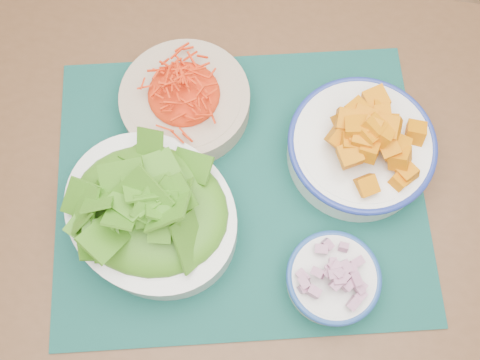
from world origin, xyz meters
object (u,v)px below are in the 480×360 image
at_px(carrot_bowl, 185,98).
at_px(onion_bowl, 333,278).
at_px(table, 272,199).
at_px(squash_bowl, 362,143).
at_px(placemat, 240,186).
at_px(lettuce_bowl, 150,210).

distance_m(carrot_bowl, onion_bowl, 0.37).
xyz_separation_m(table, squash_bowl, (0.12, 0.08, 0.15)).
height_order(table, placemat, placemat).
xyz_separation_m(table, carrot_bowl, (-0.18, 0.08, 0.14)).
height_order(table, onion_bowl, onion_bowl).
bearing_deg(placemat, onion_bowl, -51.84).
distance_m(table, placemat, 0.11).
bearing_deg(table, lettuce_bowl, -150.37).
height_order(carrot_bowl, onion_bowl, carrot_bowl).
relative_size(placemat, carrot_bowl, 2.45).
bearing_deg(table, squash_bowl, 28.87).
bearing_deg(placemat, squash_bowl, 11.91).
relative_size(placemat, lettuce_bowl, 1.70).
height_order(lettuce_bowl, onion_bowl, lettuce_bowl).
bearing_deg(squash_bowl, carrot_bowl, 179.00).
distance_m(carrot_bowl, squash_bowl, 0.30).
distance_m(placemat, lettuce_bowl, 0.16).
relative_size(table, squash_bowl, 4.70).
distance_m(placemat, carrot_bowl, 0.17).
xyz_separation_m(placemat, lettuce_bowl, (-0.11, -0.09, 0.06)).
bearing_deg(lettuce_bowl, squash_bowl, 58.79).
relative_size(carrot_bowl, lettuce_bowl, 0.69).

